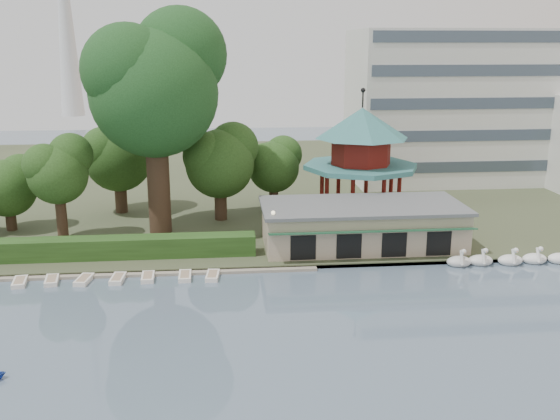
{
  "coord_description": "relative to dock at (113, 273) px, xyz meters",
  "views": [
    {
      "loc": [
        -2.82,
        -32.46,
        18.51
      ],
      "look_at": [
        2.0,
        18.0,
        5.0
      ],
      "focal_mm": 40.0,
      "sensor_mm": 36.0,
      "label": 1
    }
  ],
  "objects": [
    {
      "name": "dock",
      "position": [
        0.0,
        0.0,
        0.0
      ],
      "size": [
        34.0,
        1.6,
        0.24
      ],
      "primitive_type": "cube",
      "color": "gray",
      "rests_on": "ground"
    },
    {
      "name": "ground_plane",
      "position": [
        12.0,
        -17.2,
        -0.12
      ],
      "size": [
        220.0,
        220.0,
        0.0
      ],
      "primitive_type": "plane",
      "color": "slate",
      "rests_on": "ground"
    },
    {
      "name": "pavilion",
      "position": [
        24.0,
        14.8,
        7.36
      ],
      "size": [
        12.4,
        12.4,
        13.5
      ],
      "color": "tan",
      "rests_on": "shore"
    },
    {
      "name": "swan_boats",
      "position": [
        36.74,
        -0.61,
        0.28
      ],
      "size": [
        17.04,
        2.09,
        1.92
      ],
      "color": "silver",
      "rests_on": "ground"
    },
    {
      "name": "hedge",
      "position": [
        -3.0,
        3.3,
        1.18
      ],
      "size": [
        30.0,
        2.0,
        1.8
      ],
      "primitive_type": "cube",
      "color": "#284B1A",
      "rests_on": "shore"
    },
    {
      "name": "embankment",
      "position": [
        12.0,
        0.1,
        0.03
      ],
      "size": [
        220.0,
        0.6,
        0.3
      ],
      "primitive_type": "cube",
      "color": "gray",
      "rests_on": "ground"
    },
    {
      "name": "small_trees",
      "position": [
        -1.34,
        14.71,
        6.19
      ],
      "size": [
        39.61,
        16.62,
        10.42
      ],
      "color": "#3A281C",
      "rests_on": "shore"
    },
    {
      "name": "boathouse",
      "position": [
        22.0,
        4.77,
        2.25
      ],
      "size": [
        18.6,
        9.39,
        3.9
      ],
      "color": "tan",
      "rests_on": "shore"
    },
    {
      "name": "big_tree",
      "position": [
        3.17,
        11.0,
        15.03
      ],
      "size": [
        13.38,
        12.46,
        21.72
      ],
      "color": "#3A281C",
      "rests_on": "shore"
    },
    {
      "name": "lamp_post",
      "position": [
        13.5,
        1.8,
        3.22
      ],
      "size": [
        0.36,
        0.36,
        4.28
      ],
      "color": "black",
      "rests_on": "shore"
    },
    {
      "name": "moored_rowboats",
      "position": [
        -3.3,
        -1.38,
        0.06
      ],
      "size": [
        24.67,
        2.6,
        0.36
      ],
      "color": "white",
      "rests_on": "ground"
    },
    {
      "name": "office_building",
      "position": [
        44.67,
        31.8,
        9.61
      ],
      "size": [
        38.0,
        18.0,
        20.0
      ],
      "color": "silver",
      "rests_on": "shore"
    },
    {
      "name": "shore",
      "position": [
        12.0,
        34.8,
        0.08
      ],
      "size": [
        220.0,
        70.0,
        0.4
      ],
      "primitive_type": "cube",
      "color": "#424930",
      "rests_on": "ground"
    }
  ]
}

